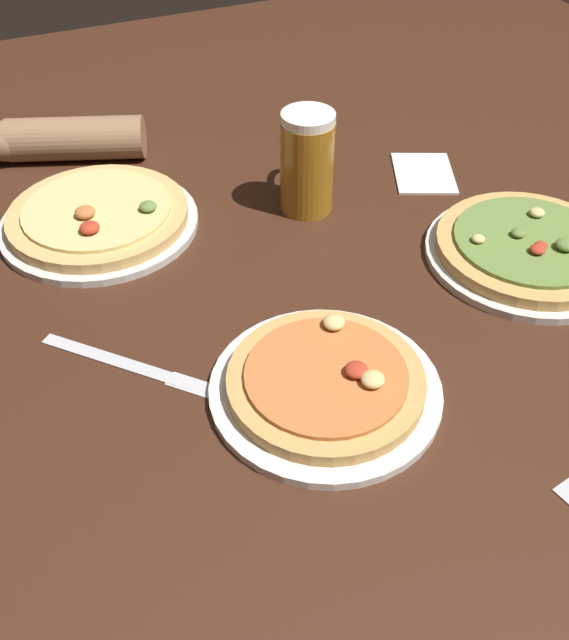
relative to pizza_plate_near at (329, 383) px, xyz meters
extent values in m
cube|color=#3D2114|center=(0.00, 0.12, -0.03)|extent=(2.40, 2.40, 0.03)
cylinder|color=silver|center=(0.00, 0.00, -0.01)|extent=(0.28, 0.28, 0.01)
cylinder|color=tan|center=(0.00, 0.00, 0.00)|extent=(0.24, 0.24, 0.02)
cylinder|color=#C67038|center=(0.00, 0.00, 0.02)|extent=(0.20, 0.20, 0.01)
ellipsoid|color=#B73823|center=(0.03, -0.02, 0.03)|extent=(0.03, 0.03, 0.01)
ellipsoid|color=#DBC67A|center=(0.04, -0.04, 0.03)|extent=(0.03, 0.03, 0.01)
ellipsoid|color=#C67038|center=(0.03, -0.01, 0.03)|extent=(0.02, 0.02, 0.01)
ellipsoid|color=#DBC67A|center=(0.04, 0.07, 0.03)|extent=(0.03, 0.03, 0.01)
cylinder|color=silver|center=(-0.17, 0.46, -0.01)|extent=(0.31, 0.31, 0.01)
cylinder|color=tan|center=(-0.17, 0.46, 0.00)|extent=(0.28, 0.28, 0.02)
cylinder|color=#DBC67A|center=(-0.17, 0.46, 0.02)|extent=(0.23, 0.23, 0.01)
ellipsoid|color=#B73823|center=(-0.19, 0.40, 0.03)|extent=(0.03, 0.03, 0.01)
ellipsoid|color=#C67038|center=(-0.19, 0.44, 0.03)|extent=(0.03, 0.03, 0.02)
ellipsoid|color=olive|center=(-0.10, 0.42, 0.03)|extent=(0.03, 0.03, 0.01)
cylinder|color=silver|center=(0.39, 0.12, -0.01)|extent=(0.30, 0.30, 0.01)
cylinder|color=tan|center=(0.39, 0.12, 0.00)|extent=(0.27, 0.27, 0.02)
cylinder|color=olive|center=(0.39, 0.12, 0.02)|extent=(0.22, 0.22, 0.01)
ellipsoid|color=#B73823|center=(0.38, 0.09, 0.03)|extent=(0.02, 0.02, 0.01)
ellipsoid|color=#DBC67A|center=(0.31, 0.15, 0.02)|extent=(0.02, 0.02, 0.01)
ellipsoid|color=#B73823|center=(0.39, 0.10, 0.02)|extent=(0.02, 0.02, 0.01)
ellipsoid|color=olive|center=(0.38, 0.13, 0.03)|extent=(0.02, 0.02, 0.01)
ellipsoid|color=#DBC67A|center=(0.44, 0.17, 0.03)|extent=(0.02, 0.02, 0.01)
ellipsoid|color=olive|center=(0.42, 0.08, 0.03)|extent=(0.03, 0.03, 0.01)
cylinder|color=#9E6619|center=(0.15, 0.38, 0.06)|extent=(0.08, 0.08, 0.15)
cylinder|color=white|center=(0.15, 0.38, 0.14)|extent=(0.08, 0.08, 0.01)
torus|color=silver|center=(0.17, 0.43, 0.06)|extent=(0.05, 0.09, 0.10)
cube|color=white|center=(0.38, 0.39, -0.01)|extent=(0.15, 0.16, 0.01)
cube|color=silver|center=(-0.23, 0.16, -0.01)|extent=(0.15, 0.16, 0.01)
cube|color=silver|center=(-0.15, 0.08, -0.01)|extent=(0.06, 0.06, 0.00)
cylinder|color=#936B4C|center=(-0.15, 0.69, 0.02)|extent=(0.25, 0.15, 0.08)
ellipsoid|color=#936B4C|center=(-0.27, 0.73, 0.02)|extent=(0.10, 0.08, 0.07)
camera|label=1|loc=(-0.29, -0.52, 0.64)|focal=40.46mm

